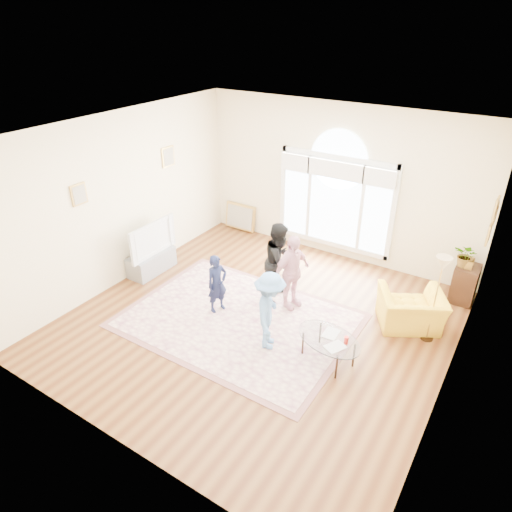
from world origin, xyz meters
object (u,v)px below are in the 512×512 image
Objects in this scene: area_rug at (238,320)px; tv_console at (152,262)px; coffee_table at (329,339)px; armchair at (410,310)px; television at (149,238)px.

area_rug is 2.48m from tv_console.
tv_console is 4.19m from coffee_table.
tv_console is 0.82× the size of coffee_table.
armchair is at bearing 29.66° from area_rug.
tv_console is 0.55m from television.
coffee_table is 1.22× the size of armchair.
coffee_table is at bearing -7.53° from television.
area_rug is 1.76m from coffee_table.
television is at bearing -0.00° from tv_console.
coffee_table is 1.71m from armchair.
coffee_table reaches higher than area_rug.
area_rug is 2.96× the size of coffee_table.
television is 5.04m from armchair.
tv_console is 0.85× the size of television.
coffee_table is (4.15, -0.55, 0.19)m from tv_console.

